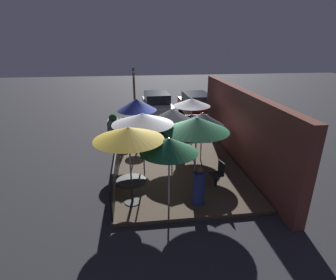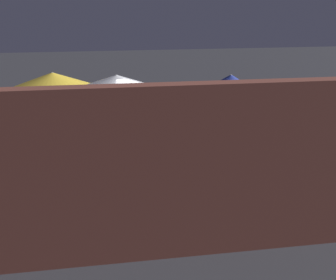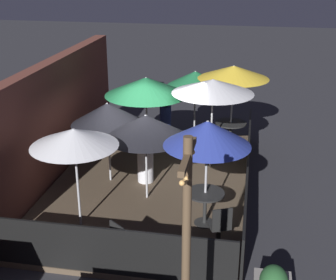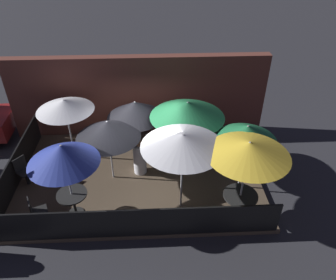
# 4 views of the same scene
# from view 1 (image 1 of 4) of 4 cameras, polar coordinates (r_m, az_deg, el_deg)

# --- Properties ---
(ground_plane) EXTENTS (60.00, 60.00, 0.00)m
(ground_plane) POSITION_cam_1_polar(r_m,az_deg,el_deg) (11.17, 1.80, -5.18)
(ground_plane) COLOR #2D2D33
(patio_deck) EXTENTS (7.58, 4.89, 0.12)m
(patio_deck) POSITION_cam_1_polar(r_m,az_deg,el_deg) (11.15, 1.80, -4.91)
(patio_deck) COLOR brown
(patio_deck) RESTS_ON ground_plane
(building_wall) EXTENTS (9.18, 0.36, 3.06)m
(building_wall) POSITION_cam_1_polar(r_m,az_deg,el_deg) (11.31, 15.42, 2.74)
(building_wall) COLOR brown
(building_wall) RESTS_ON ground_plane
(fence_front) EXTENTS (7.38, 0.05, 0.95)m
(fence_front) POSITION_cam_1_polar(r_m,az_deg,el_deg) (10.83, -10.82, -2.97)
(fence_front) COLOR black
(fence_front) RESTS_ON patio_deck
(fence_side_left) EXTENTS (0.05, 4.69, 0.95)m
(fence_side_left) POSITION_cam_1_polar(r_m,az_deg,el_deg) (14.41, -0.48, 3.47)
(fence_side_left) COLOR black
(fence_side_left) RESTS_ON patio_deck
(patio_umbrella_0) EXTENTS (2.05, 2.05, 2.49)m
(patio_umbrella_0) POSITION_cam_1_polar(r_m,az_deg,el_deg) (7.56, -8.56, 1.42)
(patio_umbrella_0) COLOR #B2B2B7
(patio_umbrella_0) RESTS_ON patio_deck
(patio_umbrella_1) EXTENTS (1.79, 1.79, 2.35)m
(patio_umbrella_1) POSITION_cam_1_polar(r_m,az_deg,el_deg) (11.94, -6.83, 7.67)
(patio_umbrella_1) COLOR #B2B2B7
(patio_umbrella_1) RESTS_ON patio_deck
(patio_umbrella_2) EXTENTS (1.80, 1.80, 2.20)m
(patio_umbrella_2) POSITION_cam_1_polar(r_m,az_deg,el_deg) (12.74, 5.18, 8.20)
(patio_umbrella_2) COLOR #B2B2B7
(patio_umbrella_2) RESTS_ON patio_deck
(patio_umbrella_3) EXTENTS (1.90, 1.90, 2.08)m
(patio_umbrella_3) POSITION_cam_1_polar(r_m,az_deg,el_deg) (11.23, 0.92, 5.50)
(patio_umbrella_3) COLOR #B2B2B7
(patio_umbrella_3) RESTS_ON patio_deck
(patio_umbrella_4) EXTENTS (2.14, 2.14, 2.46)m
(patio_umbrella_4) POSITION_cam_1_polar(r_m,az_deg,el_deg) (9.04, -5.57, 4.60)
(patio_umbrella_4) COLOR #B2B2B7
(patio_umbrella_4) RESTS_ON patio_deck
(patio_umbrella_5) EXTENTS (2.27, 2.27, 2.35)m
(patio_umbrella_5) POSITION_cam_1_polar(r_m,az_deg,el_deg) (9.03, 6.27, 3.46)
(patio_umbrella_5) COLOR #B2B2B7
(patio_umbrella_5) RESTS_ON patio_deck
(patio_umbrella_6) EXTENTS (1.70, 1.70, 2.22)m
(patio_umbrella_6) POSITION_cam_1_polar(r_m,az_deg,el_deg) (7.46, 0.22, -1.11)
(patio_umbrella_6) COLOR #B2B2B7
(patio_umbrella_6) RESTS_ON patio_deck
(patio_umbrella_7) EXTENTS (1.82, 1.82, 2.07)m
(patio_umbrella_7) POSITION_cam_1_polar(r_m,az_deg,el_deg) (10.75, 7.49, 4.55)
(patio_umbrella_7) COLOR #B2B2B7
(patio_umbrella_7) RESTS_ON patio_deck
(dining_table_0) EXTENTS (0.93, 0.93, 0.77)m
(dining_table_0) POSITION_cam_1_polar(r_m,az_deg,el_deg) (8.27, -7.94, -9.65)
(dining_table_0) COLOR black
(dining_table_0) RESTS_ON patio_deck
(dining_table_1) EXTENTS (0.82, 0.82, 0.75)m
(dining_table_1) POSITION_cam_1_polar(r_m,az_deg,el_deg) (12.37, -6.53, 0.92)
(dining_table_1) COLOR black
(dining_table_1) RESTS_ON patio_deck
(patio_chair_0) EXTENTS (0.47, 0.47, 0.92)m
(patio_chair_0) POSITION_cam_1_polar(r_m,az_deg,el_deg) (9.27, 10.82, -7.08)
(patio_chair_0) COLOR black
(patio_chair_0) RESTS_ON patio_deck
(patio_chair_1) EXTENTS (0.56, 0.56, 0.93)m
(patio_chair_1) POSITION_cam_1_polar(r_m,az_deg,el_deg) (14.11, -1.21, 3.24)
(patio_chair_1) COLOR black
(patio_chair_1) RESTS_ON patio_deck
(patio_chair_2) EXTENTS (0.53, 0.53, 0.95)m
(patio_chair_2) POSITION_cam_1_polar(r_m,az_deg,el_deg) (13.21, -8.24, 1.84)
(patio_chair_2) COLOR black
(patio_chair_2) RESTS_ON patio_deck
(patron_0) EXTENTS (0.57, 0.57, 1.25)m
(patron_0) POSITION_cam_1_polar(r_m,az_deg,el_deg) (10.88, 2.69, -2.05)
(patron_0) COLOR silver
(patron_0) RESTS_ON patio_deck
(patron_1) EXTENTS (0.49, 0.49, 1.30)m
(patron_1) POSITION_cam_1_polar(r_m,az_deg,el_deg) (8.20, 6.74, -10.09)
(patron_1) COLOR navy
(patron_1) RESTS_ON patio_deck
(planter_box) EXTENTS (0.85, 0.60, 1.10)m
(planter_box) POSITION_cam_1_polar(r_m,az_deg,el_deg) (15.02, -11.83, 3.33)
(planter_box) COLOR gray
(planter_box) RESTS_ON ground_plane
(light_post) EXTENTS (1.10, 0.12, 3.50)m
(light_post) POSITION_cam_1_polar(r_m,az_deg,el_deg) (15.48, -7.33, 9.80)
(light_post) COLOR brown
(light_post) RESTS_ON ground_plane
(parked_car_0) EXTENTS (4.06, 1.92, 1.62)m
(parked_car_0) POSITION_cam_1_polar(r_m,az_deg,el_deg) (17.96, -2.42, 7.80)
(parked_car_0) COLOR silver
(parked_car_0) RESTS_ON ground_plane
(parked_car_1) EXTENTS (4.44, 1.91, 1.62)m
(parked_car_1) POSITION_cam_1_polar(r_m,az_deg,el_deg) (17.77, 6.21, 7.56)
(parked_car_1) COLOR maroon
(parked_car_1) RESTS_ON ground_plane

